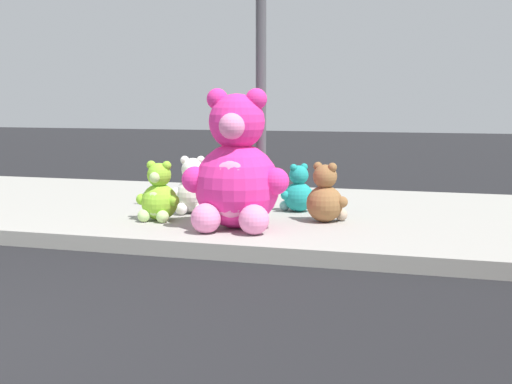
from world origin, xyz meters
TOP-DOWN VIEW (x-y plane):
  - sidewalk at (0.00, 5.20)m, footprint 28.00×4.40m
  - sign_pole at (1.00, 4.40)m, footprint 0.56×0.11m
  - plush_pink_large at (0.93, 3.81)m, footprint 1.06×0.96m
  - plush_lime at (-0.01, 4.02)m, footprint 0.49×0.43m
  - plush_white at (0.14, 4.60)m, footprint 0.49×0.45m
  - plush_brown at (1.68, 4.48)m, footprint 0.46×0.45m
  - plush_teal at (1.23, 5.09)m, footprint 0.40×0.39m

SIDE VIEW (x-z plane):
  - sidewalk at x=0.00m, z-range 0.00..0.15m
  - plush_teal at x=1.23m, z-range 0.09..0.65m
  - plush_brown at x=1.68m, z-range 0.09..0.71m
  - plush_lime at x=-0.01m, z-range 0.09..0.72m
  - plush_white at x=0.14m, z-range 0.09..0.73m
  - plush_pink_large at x=0.93m, z-range 0.01..1.39m
  - sign_pole at x=1.00m, z-range 0.25..3.45m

